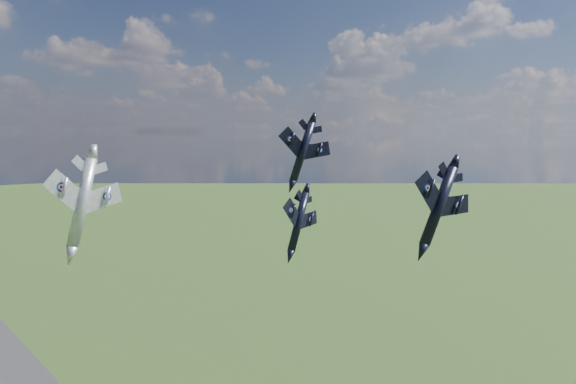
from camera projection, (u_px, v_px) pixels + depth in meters
jet_lead_navy at (299, 222)px, 83.93m from camera, size 11.32×13.90×5.78m
jet_right_navy at (439, 206)px, 73.53m from camera, size 13.70×16.86×7.43m
jet_high_navy at (303, 151)px, 102.37m from camera, size 16.08×18.42×6.63m
jet_left_silver at (82, 202)px, 65.42m from camera, size 12.48×15.66×5.63m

